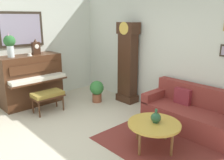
# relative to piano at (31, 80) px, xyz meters

# --- Properties ---
(ground_plane) EXTENTS (6.40, 6.00, 0.10)m
(ground_plane) POSITION_rel_piano_xyz_m (2.23, -0.24, -0.68)
(ground_plane) COLOR beige
(wall_left) EXTENTS (0.13, 4.90, 2.80)m
(wall_left) POSITION_rel_piano_xyz_m (-0.37, -0.23, 0.78)
(wall_left) COLOR silver
(wall_left) RESTS_ON ground_plane
(wall_back) EXTENTS (5.30, 0.13, 2.80)m
(wall_back) POSITION_rel_piano_xyz_m (2.24, 2.16, 0.77)
(wall_back) COLOR silver
(wall_back) RESTS_ON ground_plane
(area_rug) EXTENTS (2.10, 1.50, 0.01)m
(area_rug) POSITION_rel_piano_xyz_m (3.39, 0.74, -0.63)
(area_rug) COLOR maroon
(area_rug) RESTS_ON ground_plane
(piano) EXTENTS (0.87, 1.44, 1.25)m
(piano) POSITION_rel_piano_xyz_m (0.00, 0.00, 0.00)
(piano) COLOR #4C2B19
(piano) RESTS_ON ground_plane
(piano_bench) EXTENTS (0.42, 0.70, 0.48)m
(piano_bench) POSITION_rel_piano_xyz_m (0.73, 0.04, -0.23)
(piano_bench) COLOR #4C2B19
(piano_bench) RESTS_ON ground_plane
(grandfather_clock) EXTENTS (0.52, 0.34, 2.03)m
(grandfather_clock) POSITION_rel_piano_xyz_m (1.48, 1.90, 0.33)
(grandfather_clock) COLOR #3D2316
(grandfather_clock) RESTS_ON ground_plane
(couch) EXTENTS (1.90, 0.80, 0.84)m
(couch) POSITION_rel_piano_xyz_m (3.43, 1.73, -0.32)
(couch) COLOR maroon
(couch) RESTS_ON ground_plane
(coffee_table) EXTENTS (0.88, 0.88, 0.45)m
(coffee_table) POSITION_rel_piano_xyz_m (3.33, 0.61, -0.21)
(coffee_table) COLOR gold
(coffee_table) RESTS_ON ground_plane
(mantel_clock) EXTENTS (0.13, 0.18, 0.38)m
(mantel_clock) POSITION_rel_piano_xyz_m (0.00, 0.19, 0.79)
(mantel_clock) COLOR #3D2316
(mantel_clock) RESTS_ON piano
(flower_vase) EXTENTS (0.26, 0.26, 0.58)m
(flower_vase) POSITION_rel_piano_xyz_m (0.00, -0.42, 0.93)
(flower_vase) COLOR silver
(flower_vase) RESTS_ON piano
(teacup) EXTENTS (0.12, 0.12, 0.06)m
(teacup) POSITION_rel_piano_xyz_m (0.11, -0.03, 0.64)
(teacup) COLOR white
(teacup) RESTS_ON piano
(green_jug) EXTENTS (0.17, 0.17, 0.24)m
(green_jug) POSITION_rel_piano_xyz_m (3.33, 0.65, -0.10)
(green_jug) COLOR #234C33
(green_jug) RESTS_ON coffee_table
(potted_plant) EXTENTS (0.36, 0.36, 0.56)m
(potted_plant) POSITION_rel_piano_xyz_m (0.99, 1.29, -0.31)
(potted_plant) COLOR #935138
(potted_plant) RESTS_ON ground_plane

